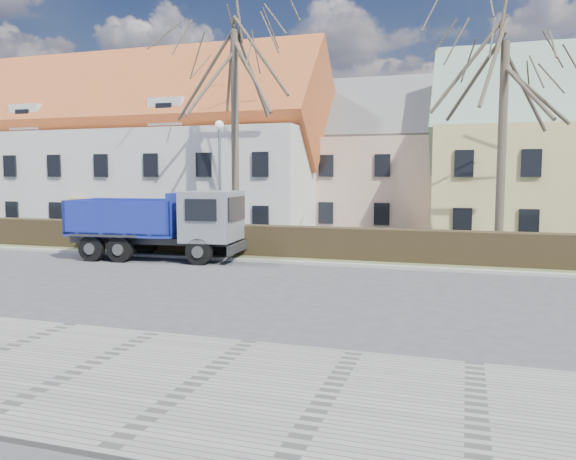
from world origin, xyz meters
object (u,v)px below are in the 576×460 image
(dump_truck, at_px, (151,224))
(cart_frame, at_px, (113,250))
(streetlight, at_px, (220,186))
(parked_car_a, at_px, (146,227))

(dump_truck, relative_size, cart_frame, 10.99)
(cart_frame, bearing_deg, dump_truck, -0.25)
(dump_truck, height_order, streetlight, streetlight)
(streetlight, bearing_deg, parked_car_a, 149.54)
(dump_truck, bearing_deg, streetlight, 52.73)
(streetlight, height_order, parked_car_a, streetlight)
(dump_truck, xyz_separation_m, streetlight, (1.83, 2.95, 1.55))
(cart_frame, bearing_deg, streetlight, 37.93)
(dump_truck, relative_size, streetlight, 1.23)
(streetlight, bearing_deg, cart_frame, -142.07)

